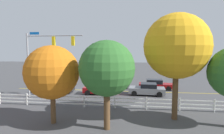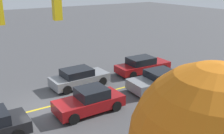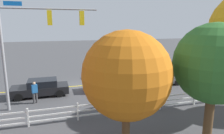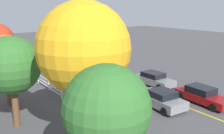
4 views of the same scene
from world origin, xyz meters
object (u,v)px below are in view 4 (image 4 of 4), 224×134
Objects in this scene: tree_2 at (5,60)px; car_0 at (154,79)px; car_2 at (161,99)px; car_3 at (86,70)px; pedestrian at (71,70)px; car_1 at (202,95)px; tree_4 at (107,109)px; tree_1 at (12,66)px; car_4 at (116,83)px; tree_0 at (84,49)px.

car_0 is at bearing -102.84° from tree_2.
car_2 is 0.76× the size of tree_2.
car_3 is 2.74× the size of pedestrian.
tree_2 is at bearing 10.42° from pedestrian.
tree_2 is (7.38, 9.59, 3.07)m from car_2.
car_1 is 3.71m from car_2.
car_2 is 2.55× the size of pedestrian.
tree_2 is 1.02× the size of tree_4.
tree_2 is (-4.44, 7.76, 2.82)m from pedestrian.
car_0 is 0.99× the size of car_2.
car_2 is (1.37, 3.45, 0.02)m from car_1.
car_1 is 13.34m from car_3.
car_0 is 14.25m from tree_1.
car_1 is at bearing -123.86° from tree_2.
pedestrian is at bearing 78.24° from car_3.
car_4 is 6.41m from pedestrian.
car_0 is 4.11m from car_4.
pedestrian is at bearing -60.21° from tree_2.
car_4 reaches higher than car_1.
car_0 is at bearing -62.20° from tree_0.
pedestrian is 0.30× the size of tree_4.
tree_2 is at bearing -7.66° from tree_1.
car_4 is 9.98m from tree_2.
pedestrian reaches higher than car_3.
tree_0 is (-13.09, 7.51, 4.94)m from car_3.
tree_0 reaches higher than car_3.
car_1 is 14.78m from tree_1.
car_2 is at bearing -58.93° from tree_4.
car_4 is at bearing -100.73° from tree_2.
pedestrian is at bearing -22.06° from tree_4.
tree_0 is at bearing 47.15° from pedestrian.
pedestrian is 0.28× the size of tree_1.
car_1 is 0.58× the size of tree_0.
tree_4 is at bearing 48.57° from pedestrian.
car_3 is at bearing -50.75° from tree_1.
tree_4 reaches higher than pedestrian.
pedestrian reaches higher than car_0.
tree_1 reaches higher than car_4.
pedestrian is at bearing -145.37° from car_0.
tree_1 is at bearing 102.88° from car_4.
tree_2 is (4.06, -0.55, -0.38)m from tree_1.
pedestrian is (0.34, 1.68, 0.25)m from car_3.
tree_0 is 5.71m from tree_1.
car_1 is at bearing -152.20° from car_4.
tree_2 reaches higher than pedestrian.
car_2 is 0.77× the size of tree_4.
car_2 is at bearing -179.49° from car_3.
tree_0 is 4.24m from tree_4.
car_4 is (-5.87, 0.11, -0.00)m from car_3.
tree_0 reaches higher than pedestrian.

